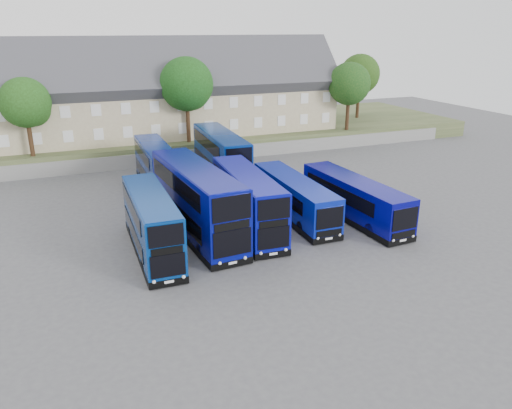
# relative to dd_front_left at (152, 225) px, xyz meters

# --- Properties ---
(ground) EXTENTS (120.00, 120.00, 0.00)m
(ground) POSITION_rel_dd_front_left_xyz_m (6.54, -2.36, -1.97)
(ground) COLOR #4D4E53
(ground) RESTS_ON ground
(retaining_wall) EXTENTS (70.00, 0.40, 1.50)m
(retaining_wall) POSITION_rel_dd_front_left_xyz_m (6.54, 21.64, -1.22)
(retaining_wall) COLOR slate
(retaining_wall) RESTS_ON ground
(earth_bank) EXTENTS (80.00, 20.00, 2.00)m
(earth_bank) POSITION_rel_dd_front_left_xyz_m (6.54, 31.64, -0.97)
(earth_bank) COLOR #3E4B2A
(earth_bank) RESTS_ON ground
(terrace_row) EXTENTS (48.00, 10.40, 11.20)m
(terrace_row) POSITION_rel_dd_front_left_xyz_m (3.54, 27.64, 4.62)
(terrace_row) COLOR tan
(terrace_row) RESTS_ON earth_bank
(dd_front_left) EXTENTS (2.50, 10.18, 4.03)m
(dd_front_left) POSITION_rel_dd_front_left_xyz_m (0.00, 0.00, 0.00)
(dd_front_left) COLOR navy
(dd_front_left) RESTS_ON ground
(dd_front_mid) EXTENTS (3.78, 12.55, 4.92)m
(dd_front_mid) POSITION_rel_dd_front_left_xyz_m (3.61, 2.03, 0.45)
(dd_front_mid) COLOR #070C80
(dd_front_mid) RESTS_ON ground
(dd_front_right) EXTENTS (3.05, 10.86, 4.27)m
(dd_front_right) POSITION_rel_dd_front_left_xyz_m (7.22, 1.48, 0.12)
(dd_front_right) COLOR #080E9D
(dd_front_right) RESTS_ON ground
(dd_rear_left) EXTENTS (2.53, 10.35, 4.09)m
(dd_rear_left) POSITION_rel_dd_front_left_xyz_m (3.03, 13.66, 0.03)
(dd_rear_left) COLOR navy
(dd_rear_left) RESTS_ON ground
(dd_rear_right) EXTENTS (3.10, 11.65, 4.59)m
(dd_rear_right) POSITION_rel_dd_front_left_xyz_m (9.37, 14.22, 0.28)
(dd_rear_right) COLOR navy
(dd_rear_right) RESTS_ON ground
(coach_east_a) EXTENTS (2.53, 11.32, 3.08)m
(coach_east_a) POSITION_rel_dd_front_left_xyz_m (11.51, 2.56, -0.46)
(coach_east_a) COLOR #091CA5
(coach_east_a) RESTS_ON ground
(coach_east_b) EXTENTS (3.06, 11.60, 3.14)m
(coach_east_b) POSITION_rel_dd_front_left_xyz_m (15.65, 0.52, -0.44)
(coach_east_b) COLOR #070678
(coach_east_b) RESTS_ON ground
(tree_west) EXTENTS (4.80, 4.80, 7.65)m
(tree_west) POSITION_rel_dd_front_left_xyz_m (-7.31, 22.74, 5.08)
(tree_west) COLOR #382314
(tree_west) RESTS_ON earth_bank
(tree_mid) EXTENTS (5.76, 5.76, 9.18)m
(tree_mid) POSITION_rel_dd_front_left_xyz_m (8.69, 23.24, 6.09)
(tree_mid) COLOR #382314
(tree_mid) RESTS_ON earth_bank
(tree_east) EXTENTS (5.12, 5.12, 8.16)m
(tree_east) POSITION_rel_dd_front_left_xyz_m (28.69, 22.74, 5.41)
(tree_east) COLOR #382314
(tree_east) RESTS_ON earth_bank
(tree_far) EXTENTS (5.44, 5.44, 8.67)m
(tree_far) POSITION_rel_dd_front_left_xyz_m (34.69, 29.74, 5.75)
(tree_far) COLOR #382314
(tree_far) RESTS_ON earth_bank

